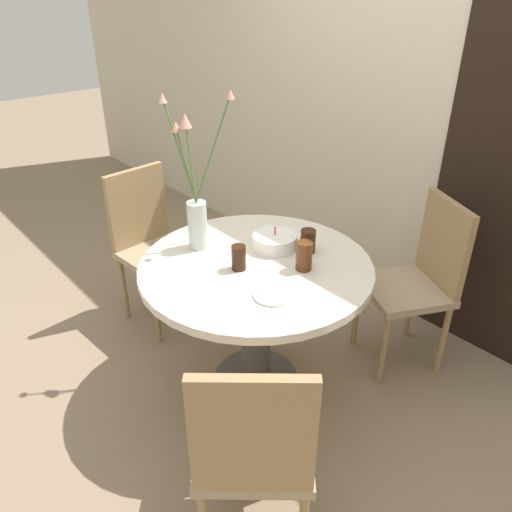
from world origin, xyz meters
The scene contains 12 objects.
ground_plane centered at (0.00, 0.00, 0.00)m, with size 16.00×16.00×0.00m, color #89755B.
wall_back centered at (0.00, 1.19, 1.30)m, with size 8.00×0.05×2.60m.
dining_table centered at (0.00, 0.00, 0.57)m, with size 1.09×1.09×0.72m.
chair_near_front centered at (0.40, 0.78, 0.53)m, with size 0.54×0.54×0.93m.
chair_far_back centered at (-0.88, -0.07, 0.53)m, with size 0.43×0.43×0.93m.
chair_right_flank centered at (0.66, -0.58, 0.53)m, with size 0.56×0.56×0.93m.
birthday_cake centered at (-0.06, 0.17, 0.75)m, with size 0.22×0.22×0.12m.
flower_vase centered at (-0.32, -0.10, 0.93)m, with size 0.25×0.25×0.75m.
side_plate centered at (0.25, -0.12, 0.72)m, with size 0.17×0.17×0.01m.
drink_glass_0 centered at (-0.02, -0.09, 0.78)m, with size 0.07×0.07×0.12m.
drink_glass_1 centered at (0.18, 0.13, 0.79)m, with size 0.07×0.07×0.14m.
drink_glass_2 centered at (0.08, 0.26, 0.78)m, with size 0.07×0.07×0.11m.
Camera 1 is at (1.51, -1.31, 1.89)m, focal length 35.00 mm.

